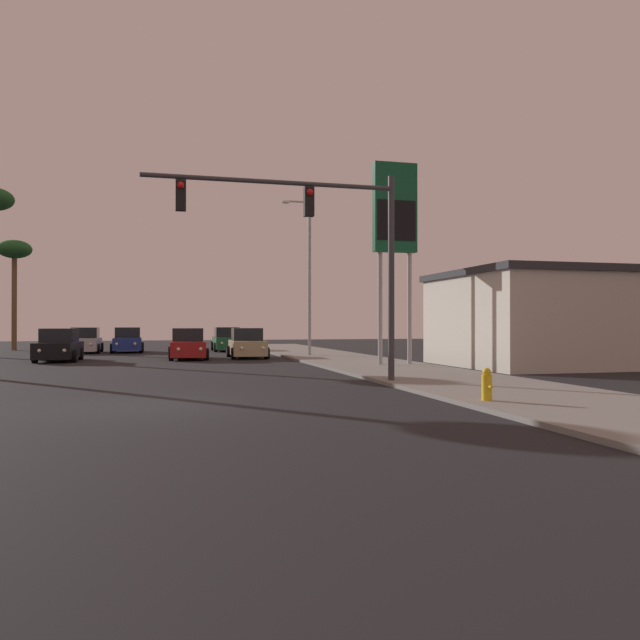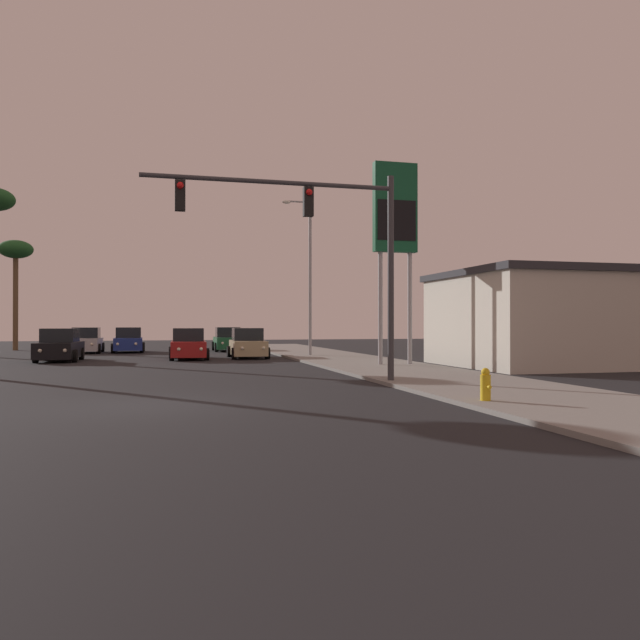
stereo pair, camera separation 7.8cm
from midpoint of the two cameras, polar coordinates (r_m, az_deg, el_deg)
The scene contains 14 objects.
ground_plane at distance 15.28m, azimuth -15.50°, elevation -7.52°, with size 120.00×120.00×0.00m, color black.
sidewalk_right at distance 26.84m, azimuth 5.76°, elevation -4.31°, with size 5.00×60.00×0.12m.
building_gas_station at distance 30.58m, azimuth 21.03°, elevation 0.13°, with size 10.30×8.30×4.30m.
car_blue at distance 43.99m, azimuth -17.23°, elevation -1.85°, with size 2.04×4.34×1.68m.
car_tan at distance 35.25m, azimuth -6.75°, elevation -2.23°, with size 2.04×4.34×1.68m.
car_green at distance 44.51m, azimuth -8.56°, elevation -1.84°, with size 2.04×4.32×1.68m.
car_red at distance 34.54m, azimuth -12.06°, elevation -2.26°, with size 2.04×4.34×1.68m.
car_black at distance 34.63m, azimuth -22.82°, elevation -2.24°, with size 2.04×4.34×1.68m.
car_silver at distance 43.97m, azimuth -20.72°, elevation -1.84°, with size 2.04×4.31×1.68m.
traffic_light_mast at distance 19.47m, azimuth 0.14°, elevation 8.04°, with size 7.81×0.36×6.50m.
street_lamp at distance 36.17m, azimuth -1.23°, elevation 4.72°, with size 1.74×0.24×9.00m.
gas_station_sign at distance 28.42m, azimuth 6.79°, elevation 9.18°, with size 2.00×0.42×9.00m.
fire_hydrant at distance 15.12m, azimuth 14.87°, elevation -5.74°, with size 0.24×0.34×0.76m.
palm_tree_far at distance 50.48m, azimuth -26.20°, elevation 5.37°, with size 2.40×2.40×8.00m.
Camera 1 is at (0.27, -15.14, 1.90)m, focal length 35.00 mm.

